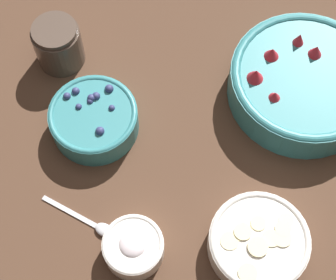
% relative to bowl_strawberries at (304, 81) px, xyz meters
% --- Properties ---
extents(ground_plane, '(4.00, 4.00, 0.00)m').
position_rel_bowl_strawberries_xyz_m(ground_plane, '(-0.21, -0.14, -0.04)').
color(ground_plane, '#4C3323').
extents(bowl_strawberries, '(0.27, 0.27, 0.09)m').
position_rel_bowl_strawberries_xyz_m(bowl_strawberries, '(0.00, 0.00, 0.00)').
color(bowl_strawberries, teal).
rests_on(bowl_strawberries, ground_plane).
extents(bowl_blueberries, '(0.16, 0.16, 0.06)m').
position_rel_bowl_strawberries_xyz_m(bowl_blueberries, '(-0.35, -0.14, -0.01)').
color(bowl_blueberries, teal).
rests_on(bowl_blueberries, ground_plane).
extents(bowl_bananas, '(0.16, 0.16, 0.05)m').
position_rel_bowl_strawberries_xyz_m(bowl_bananas, '(-0.04, -0.31, -0.01)').
color(bowl_bananas, silver).
rests_on(bowl_bananas, ground_plane).
extents(bowl_cream, '(0.10, 0.10, 0.05)m').
position_rel_bowl_strawberries_xyz_m(bowl_cream, '(-0.23, -0.35, -0.01)').
color(bowl_cream, white).
rests_on(bowl_cream, ground_plane).
extents(jar_chocolate, '(0.09, 0.09, 0.09)m').
position_rel_bowl_strawberries_xyz_m(jar_chocolate, '(-0.45, -0.01, 0.00)').
color(jar_chocolate, '#4C3D33').
rests_on(jar_chocolate, ground_plane).
extents(spoon, '(0.14, 0.06, 0.01)m').
position_rel_bowl_strawberries_xyz_m(spoon, '(-0.32, -0.32, -0.04)').
color(spoon, silver).
rests_on(spoon, ground_plane).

